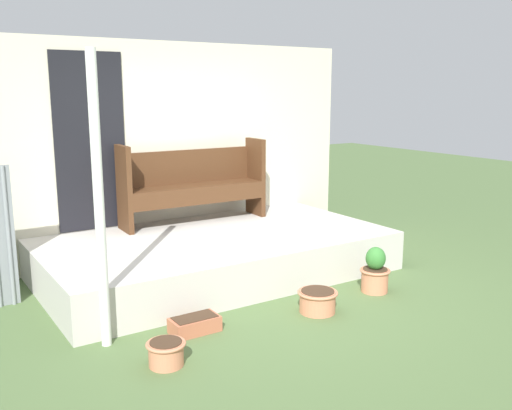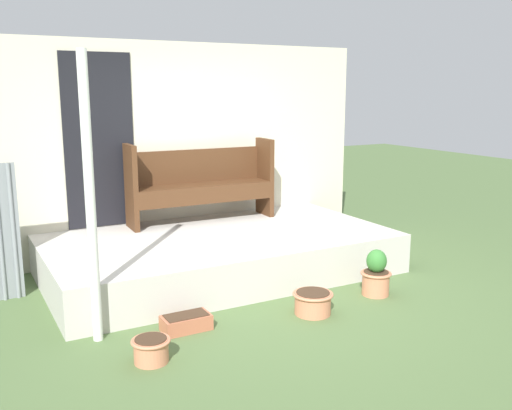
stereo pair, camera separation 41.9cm
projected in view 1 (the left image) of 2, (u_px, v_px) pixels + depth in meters
name	position (u px, v px, depth m)	size (l,w,h in m)	color
ground_plane	(271.00, 300.00, 5.61)	(24.00, 24.00, 0.00)	#516B3D
porch_slab	(216.00, 255.00, 6.38)	(3.77, 2.05, 0.44)	beige
house_wall	(170.00, 150.00, 7.01)	(4.97, 0.08, 2.60)	beige
support_post	(99.00, 204.00, 4.40)	(0.08, 0.08, 2.34)	white
bench	(193.00, 181.00, 6.90)	(1.81, 0.45, 0.98)	#4C2D19
flower_pot_left	(166.00, 352.00, 4.27)	(0.30, 0.30, 0.19)	tan
flower_pot_middle	(318.00, 300.00, 5.29)	(0.38, 0.38, 0.21)	tan
flower_pot_right	(375.00, 272.00, 5.81)	(0.31, 0.31, 0.47)	tan
planter_box_rect	(195.00, 324.00, 4.87)	(0.42, 0.23, 0.14)	#B76647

